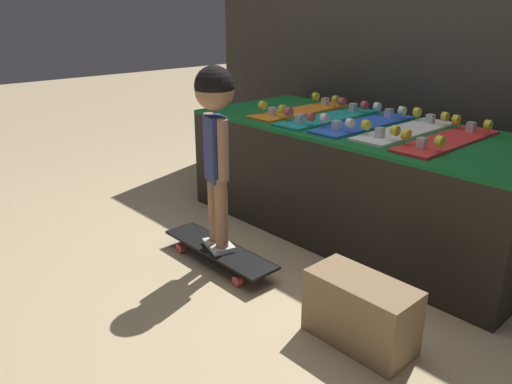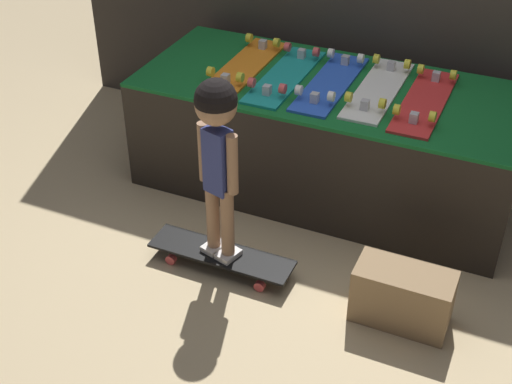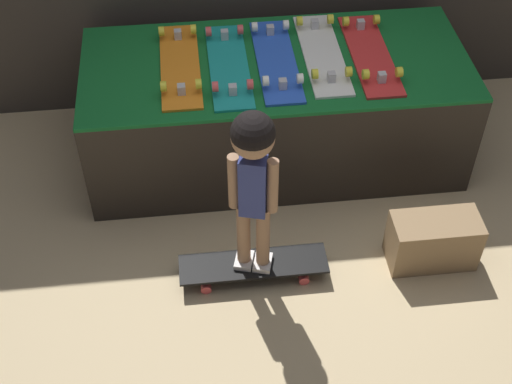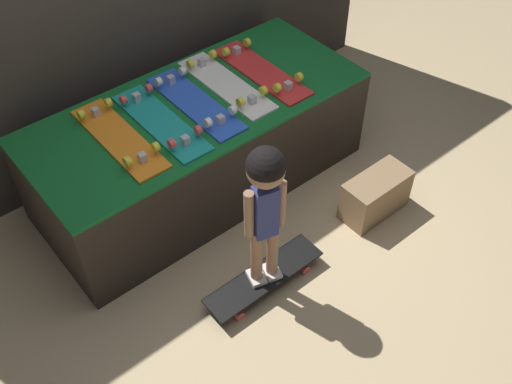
# 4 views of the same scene
# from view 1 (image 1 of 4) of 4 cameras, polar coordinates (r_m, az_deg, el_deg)

# --- Properties ---
(ground_plane) EXTENTS (16.00, 16.00, 0.00)m
(ground_plane) POSITION_cam_1_polar(r_m,az_deg,el_deg) (2.75, 4.01, -7.55)
(ground_plane) COLOR tan
(back_wall) EXTENTS (3.85, 0.10, 2.22)m
(back_wall) POSITION_cam_1_polar(r_m,az_deg,el_deg) (3.41, 19.08, 16.30)
(back_wall) COLOR #332D28
(back_wall) RESTS_ON ground_plane
(display_rack) EXTENTS (2.08, 0.90, 0.65)m
(display_rack) POSITION_cam_1_polar(r_m,az_deg,el_deg) (3.05, 11.78, 1.49)
(display_rack) COLOR black
(display_rack) RESTS_ON ground_plane
(skateboard_orange_on_rack) EXTENTS (0.20, 0.76, 0.09)m
(skateboard_orange_on_rack) POSITION_cam_1_polar(r_m,az_deg,el_deg) (3.28, 5.06, 9.33)
(skateboard_orange_on_rack) COLOR orange
(skateboard_orange_on_rack) RESTS_ON display_rack
(skateboard_teal_on_rack) EXTENTS (0.20, 0.76, 0.09)m
(skateboard_teal_on_rack) POSITION_cam_1_polar(r_m,az_deg,el_deg) (3.09, 8.18, 8.53)
(skateboard_teal_on_rack) COLOR teal
(skateboard_teal_on_rack) RESTS_ON display_rack
(skateboard_blue_on_rack) EXTENTS (0.20, 0.76, 0.09)m
(skateboard_blue_on_rack) POSITION_cam_1_polar(r_m,az_deg,el_deg) (2.96, 12.24, 7.74)
(skateboard_blue_on_rack) COLOR blue
(skateboard_blue_on_rack) RESTS_ON display_rack
(skateboard_white_on_rack) EXTENTS (0.20, 0.76, 0.09)m
(skateboard_white_on_rack) POSITION_cam_1_polar(r_m,az_deg,el_deg) (2.85, 16.79, 6.86)
(skateboard_white_on_rack) COLOR white
(skateboard_white_on_rack) RESTS_ON display_rack
(skateboard_red_on_rack) EXTENTS (0.20, 0.76, 0.09)m
(skateboard_red_on_rack) POSITION_cam_1_polar(r_m,az_deg,el_deg) (2.70, 21.04, 5.67)
(skateboard_red_on_rack) COLOR red
(skateboard_red_on_rack) RESTS_ON display_rack
(skateboard_on_floor) EXTENTS (0.74, 0.19, 0.09)m
(skateboard_on_floor) POSITION_cam_1_polar(r_m,az_deg,el_deg) (2.67, -4.25, -6.67)
(skateboard_on_floor) COLOR black
(skateboard_on_floor) RESTS_ON ground_plane
(child) EXTENTS (0.22, 0.19, 0.94)m
(child) POSITION_cam_1_polar(r_m,az_deg,el_deg) (2.44, -4.67, 7.64)
(child) COLOR silver
(child) RESTS_ON skateboard_on_floor
(storage_box) EXTENTS (0.44, 0.21, 0.28)m
(storage_box) POSITION_cam_1_polar(r_m,az_deg,el_deg) (2.10, 11.85, -13.24)
(storage_box) COLOR #8E704C
(storage_box) RESTS_ON ground_plane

